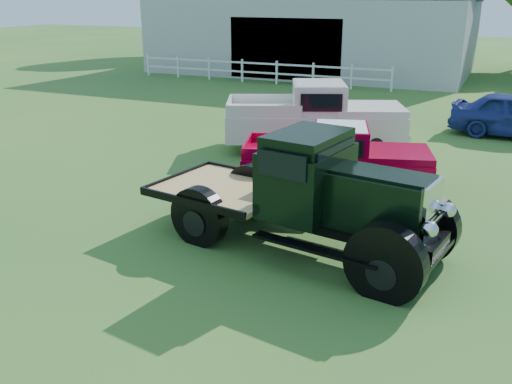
% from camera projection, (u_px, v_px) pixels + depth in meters
% --- Properties ---
extents(ground, '(120.00, 120.00, 0.00)m').
position_uv_depth(ground, '(218.00, 267.00, 10.06)').
color(ground, '#305F28').
extents(shed_left, '(18.80, 10.20, 5.60)m').
position_uv_depth(shed_left, '(315.00, 23.00, 34.21)').
color(shed_left, '#9E9F95').
rests_on(shed_left, ground).
extents(fence_rail, '(14.20, 0.16, 1.20)m').
position_uv_depth(fence_rail, '(259.00, 71.00, 30.16)').
color(fence_rail, white).
rests_on(fence_rail, ground).
extents(vintage_flatbed, '(5.99, 3.17, 2.26)m').
position_uv_depth(vintage_flatbed, '(301.00, 191.00, 10.46)').
color(vintage_flatbed, black).
rests_on(vintage_flatbed, ground).
extents(red_pickup, '(4.85, 2.98, 1.66)m').
position_uv_depth(red_pickup, '(336.00, 159.00, 13.56)').
color(red_pickup, '#AF0026').
rests_on(red_pickup, ground).
extents(white_pickup, '(5.88, 4.07, 2.02)m').
position_uv_depth(white_pickup, '(314.00, 117.00, 17.20)').
color(white_pickup, beige).
rests_on(white_pickup, ground).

